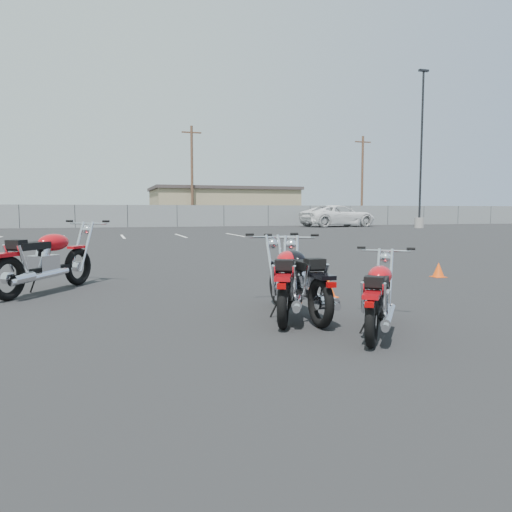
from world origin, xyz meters
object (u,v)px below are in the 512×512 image
object	(u,v)px
motorcycle_front_red	(46,260)
motorcycle_third_red	(288,281)
motorcycle_second_black	(298,280)
motorcycle_rear_red	(379,297)
white_van	(338,210)

from	to	relation	value
motorcycle_front_red	motorcycle_third_red	xyz separation A→B (m)	(3.12, -2.92, -0.07)
motorcycle_front_red	motorcycle_second_black	bearing A→B (deg)	-41.82
motorcycle_second_black	motorcycle_rear_red	distance (m)	1.22
motorcycle_front_red	motorcycle_rear_red	world-z (taller)	motorcycle_front_red
motorcycle_second_black	motorcycle_front_red	bearing A→B (deg)	138.18
motorcycle_front_red	motorcycle_second_black	world-z (taller)	motorcycle_front_red
motorcycle_second_black	white_van	bearing A→B (deg)	62.63
white_van	motorcycle_rear_red	bearing A→B (deg)	145.78
motorcycle_third_red	white_van	world-z (taller)	white_van
motorcycle_second_black	white_van	world-z (taller)	white_van
motorcycle_front_red	white_van	distance (m)	35.41
motorcycle_front_red	motorcycle_third_red	bearing A→B (deg)	-43.09
motorcycle_front_red	motorcycle_second_black	size ratio (longest dim) A/B	1.06
motorcycle_third_red	white_van	distance (m)	36.32
motorcycle_front_red	white_van	size ratio (longest dim) A/B	0.30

